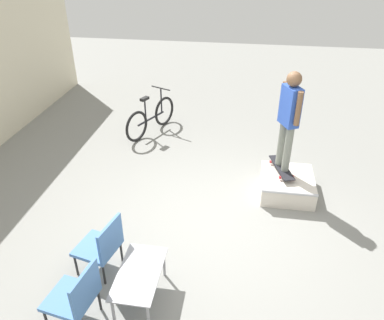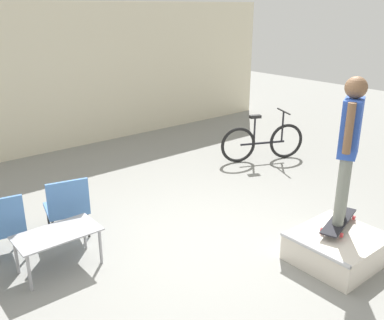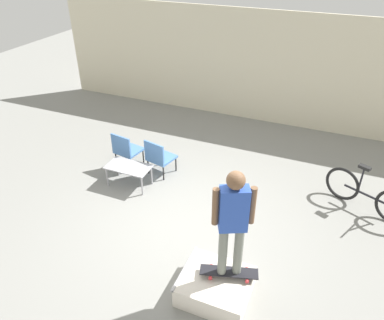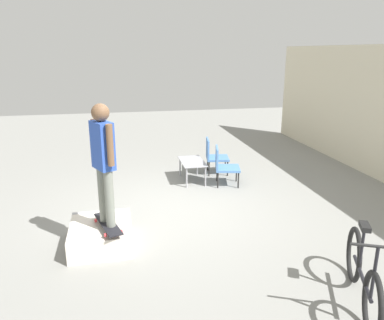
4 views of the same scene
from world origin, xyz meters
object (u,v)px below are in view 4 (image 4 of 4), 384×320
bicycle (362,275)px  skateboard_on_ramp (108,224)px  patio_chair_right (224,165)px  coffee_table (192,163)px  patio_chair_left (214,155)px  skate_ramp_box (101,235)px  person_skater (103,155)px

bicycle → skateboard_on_ramp: bearing=-98.3°
skateboard_on_ramp → patio_chair_right: patio_chair_right is taller
coffee_table → patio_chair_left: 0.76m
coffee_table → bicycle: bearing=12.6°
skate_ramp_box → bicycle: (2.00, 2.99, 0.20)m
bicycle → patio_chair_right: bearing=-150.0°
bicycle → person_skater: bearing=-98.3°
skateboard_on_ramp → bicycle: bicycle is taller
coffee_table → patio_chair_right: patio_chair_right is taller
coffee_table → patio_chair_left: (-0.43, 0.62, 0.05)m
patio_chair_left → bicycle: bicycle is taller
skate_ramp_box → coffee_table: 3.29m
person_skater → bicycle: (1.84, 2.87, -1.09)m
patio_chair_left → coffee_table: bearing=134.6°
patio_chair_left → patio_chair_right: bearing=-170.4°
skate_ramp_box → skateboard_on_ramp: 0.32m
person_skater → patio_chair_right: 3.58m
person_skater → patio_chair_right: person_skater is taller
person_skater → coffee_table: person_skater is taller
coffee_table → person_skater: bearing=-33.3°
patio_chair_left → patio_chair_right: same height
person_skater → patio_chair_left: (-3.23, 2.45, -1.01)m
patio_chair_right → bicycle: size_ratio=0.53×
skate_ramp_box → bicycle: 3.60m
skate_ramp_box → patio_chair_left: bearing=140.1°
skateboard_on_ramp → patio_chair_left: (-3.23, 2.45, 0.04)m
skateboard_on_ramp → patio_chair_right: 3.43m
skate_ramp_box → coffee_table: size_ratio=1.10×
coffee_table → bicycle: (4.64, 1.04, -0.03)m
skateboard_on_ramp → patio_chair_right: (-2.40, 2.45, 0.04)m
person_skater → bicycle: size_ratio=1.09×
skate_ramp_box → person_skater: 1.31m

